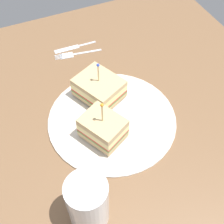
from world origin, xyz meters
The scene contains 7 objects.
ground_plane centered at (0.00, 0.00, -1.00)cm, with size 90.08×90.08×2.00cm, color brown.
plate centered at (0.00, 0.00, 0.46)cm, with size 29.10×29.10×0.91cm, color silver.
sandwich_half_front centered at (-3.65, 3.71, 3.58)cm, with size 10.84×10.06×10.53cm.
sandwich_half_back centered at (7.52, 0.42, 3.35)cm, with size 12.89×11.98×9.98cm.
drink_glass centered at (-18.40, 12.59, 5.16)cm, with size 7.22×7.22×11.49cm.
fork centered at (24.87, 0.79, 0.17)cm, with size 3.20×13.01×0.35cm.
knife centered at (27.69, -0.27, 0.18)cm, with size 1.68×12.07×0.35cm.
Camera 1 is at (-38.60, 17.03, 55.72)cm, focal length 49.04 mm.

